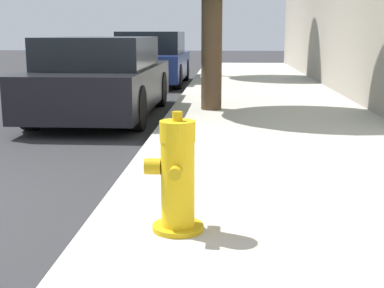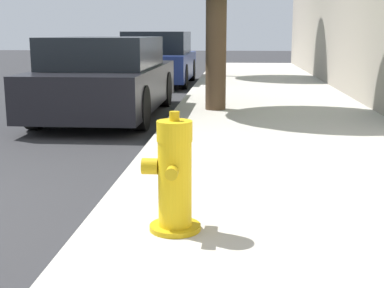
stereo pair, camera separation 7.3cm
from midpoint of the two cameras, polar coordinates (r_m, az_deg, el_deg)
name	(u,v)px [view 1 (the left image)]	position (r m, az deg, el deg)	size (l,w,h in m)	color
sidewalk_slab	(328,233)	(3.92, 13.77, -9.21)	(3.41, 40.00, 0.15)	#B7B2A8
fire_hydrant	(177,178)	(3.55, -2.20, -3.62)	(0.39, 0.40, 0.81)	#C39C11
parked_car_near	(103,78)	(9.48, -9.72, 6.93)	(1.84, 4.43, 1.38)	black
parked_car_mid	(153,59)	(15.30, -4.36, 8.98)	(1.84, 4.05, 1.48)	navy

